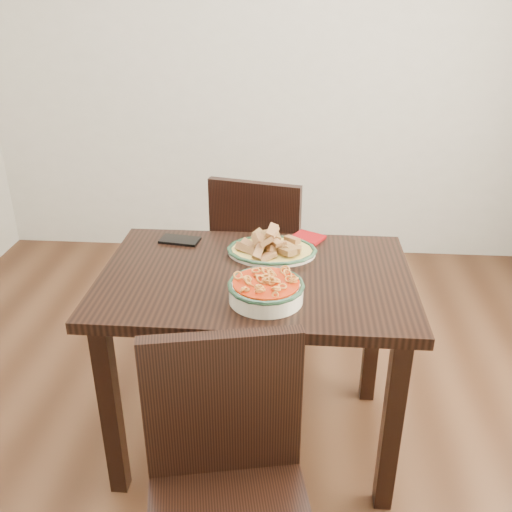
# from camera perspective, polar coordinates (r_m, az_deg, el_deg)

# --- Properties ---
(floor) EXTENTS (3.50, 3.50, 0.00)m
(floor) POSITION_cam_1_polar(r_m,az_deg,el_deg) (2.49, -2.17, -16.44)
(floor) COLOR #382012
(floor) RESTS_ON ground
(wall_back) EXTENTS (3.50, 0.10, 2.60)m
(wall_back) POSITION_cam_1_polar(r_m,az_deg,el_deg) (3.61, 0.78, 19.87)
(wall_back) COLOR beige
(wall_back) RESTS_ON ground
(dining_table) EXTENTS (1.09, 0.73, 0.75)m
(dining_table) POSITION_cam_1_polar(r_m,az_deg,el_deg) (2.05, -0.04, -4.54)
(dining_table) COLOR black
(dining_table) RESTS_ON ground
(chair_far) EXTENTS (0.50, 0.50, 0.89)m
(chair_far) POSITION_cam_1_polar(r_m,az_deg,el_deg) (2.73, 0.52, 0.30)
(chair_far) COLOR black
(chair_far) RESTS_ON ground
(chair_near) EXTENTS (0.50, 0.50, 0.89)m
(chair_near) POSITION_cam_1_polar(r_m,az_deg,el_deg) (1.60, -2.86, -21.74)
(chair_near) COLOR black
(chair_near) RESTS_ON ground
(fish_plate) EXTENTS (0.33, 0.26, 0.11)m
(fish_plate) POSITION_cam_1_polar(r_m,az_deg,el_deg) (2.13, 1.60, 1.34)
(fish_plate) COLOR beige
(fish_plate) RESTS_ON dining_table
(noodle_bowl) EXTENTS (0.25, 0.25, 0.08)m
(noodle_bowl) POSITION_cam_1_polar(r_m,az_deg,el_deg) (1.82, 1.01, -3.25)
(noodle_bowl) COLOR #F2E9CC
(noodle_bowl) RESTS_ON dining_table
(smartphone) EXTENTS (0.16, 0.10, 0.01)m
(smartphone) POSITION_cam_1_polar(r_m,az_deg,el_deg) (2.27, -7.61, 1.59)
(smartphone) COLOR black
(smartphone) RESTS_ON dining_table
(napkin) EXTENTS (0.15, 0.14, 0.01)m
(napkin) POSITION_cam_1_polar(r_m,az_deg,el_deg) (2.27, 5.20, 1.84)
(napkin) COLOR maroon
(napkin) RESTS_ON dining_table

